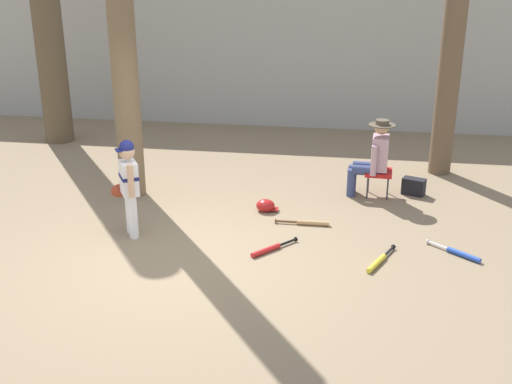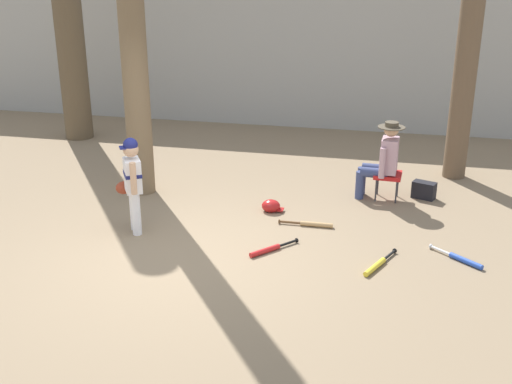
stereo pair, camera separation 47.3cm
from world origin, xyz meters
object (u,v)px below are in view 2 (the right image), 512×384
at_px(tree_behind_spectator, 470,35).
at_px(young_ballplayer, 132,179).
at_px(handbag_beside_stool, 424,190).
at_px(batting_helmet_red, 271,206).
at_px(folding_stool, 388,176).
at_px(tree_near_player, 132,22).
at_px(bat_blue_youth, 462,259).
at_px(bat_yellow_trainer, 377,265).
at_px(seated_spectator, 382,158).
at_px(bat_wood_tan, 312,224).
at_px(bat_red_barrel, 269,249).

height_order(tree_behind_spectator, young_ballplayer, tree_behind_spectator).
height_order(handbag_beside_stool, batting_helmet_red, handbag_beside_stool).
xyz_separation_m(folding_stool, batting_helmet_red, (-1.61, -0.88, -0.28)).
xyz_separation_m(tree_near_player, tree_behind_spectator, (4.81, 1.84, -0.26)).
xyz_separation_m(folding_stool, bat_blue_youth, (0.96, -1.95, -0.33)).
bearing_deg(tree_near_player, tree_behind_spectator, 20.91).
xyz_separation_m(handbag_beside_stool, batting_helmet_red, (-2.17, -1.03, -0.05)).
bearing_deg(folding_stool, bat_yellow_trainer, -90.71).
distance_m(tree_near_player, batting_helmet_red, 3.30).
xyz_separation_m(seated_spectator, bat_yellow_trainer, (0.07, -2.34, -0.61)).
relative_size(tree_behind_spectator, bat_yellow_trainer, 7.06).
height_order(tree_near_player, bat_yellow_trainer, tree_near_player).
height_order(tree_near_player, seated_spectator, tree_near_player).
bearing_deg(bat_yellow_trainer, bat_blue_youth, 21.09).
distance_m(seated_spectator, batting_helmet_red, 1.84).
height_order(tree_behind_spectator, handbag_beside_stool, tree_behind_spectator).
height_order(tree_near_player, handbag_beside_stool, tree_near_player).
relative_size(bat_yellow_trainer, bat_wood_tan, 0.99).
bearing_deg(folding_stool, young_ballplayer, -148.56).
bearing_deg(tree_behind_spectator, batting_helmet_red, -140.69).
xyz_separation_m(young_ballplayer, batting_helmet_red, (1.63, 1.10, -0.66)).
xyz_separation_m(bat_yellow_trainer, batting_helmet_red, (-1.58, 1.45, 0.05)).
relative_size(tree_near_player, folding_stool, 13.46).
height_order(tree_near_player, batting_helmet_red, tree_near_player).
bearing_deg(seated_spectator, bat_wood_tan, -123.25).
bearing_deg(batting_helmet_red, tree_behind_spectator, 39.31).
bearing_deg(bat_wood_tan, bat_red_barrel, -114.81).
bearing_deg(bat_blue_youth, folding_stool, 116.23).
height_order(tree_near_player, bat_red_barrel, tree_near_player).
height_order(tree_near_player, young_ballplayer, tree_near_player).
height_order(folding_stool, bat_yellow_trainer, folding_stool).
bearing_deg(tree_near_player, folding_stool, 7.99).
bearing_deg(bat_yellow_trainer, handbag_beside_stool, 76.81).
xyz_separation_m(bat_wood_tan, bat_blue_youth, (1.92, -0.66, 0.00)).
distance_m(tree_near_player, handbag_beside_stool, 4.99).
distance_m(folding_stool, bat_wood_tan, 1.64).
distance_m(tree_near_player, bat_wood_tan, 3.85).
bearing_deg(tree_near_player, batting_helmet_red, -9.51).
relative_size(tree_near_player, bat_blue_youth, 9.17).
bearing_deg(folding_stool, batting_helmet_red, -151.31).
distance_m(young_ballplayer, bat_red_barrel, 2.02).
relative_size(folding_stool, seated_spectator, 0.35).
bearing_deg(bat_wood_tan, seated_spectator, 56.75).
xyz_separation_m(handbag_beside_stool, bat_yellow_trainer, (-0.58, -2.48, -0.10)).
distance_m(tree_behind_spectator, seated_spectator, 2.43).
xyz_separation_m(young_ballplayer, handbag_beside_stool, (3.80, 2.13, -0.61)).
xyz_separation_m(tree_behind_spectator, bat_wood_tan, (-2.02, -2.61, -2.29)).
height_order(bat_yellow_trainer, batting_helmet_red, batting_helmet_red).
relative_size(bat_wood_tan, bat_blue_youth, 1.21).
relative_size(folding_stool, handbag_beside_stool, 1.24).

